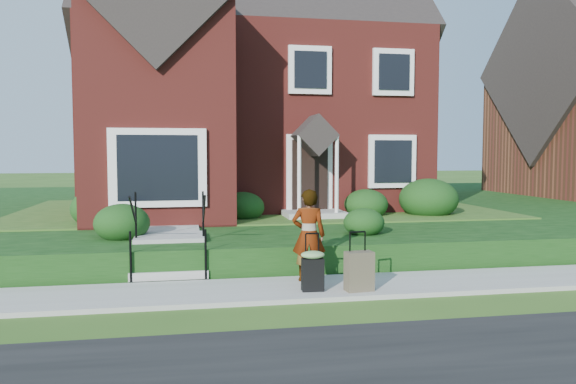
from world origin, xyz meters
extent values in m
plane|color=#2D5119|center=(0.00, 0.00, 0.00)|extent=(120.00, 120.00, 0.00)
cube|color=#9E9B93|center=(0.00, 0.00, 0.04)|extent=(60.00, 1.60, 0.08)
cube|color=black|center=(4.00, 10.90, 0.30)|extent=(44.00, 20.00, 0.60)
cube|color=#9E9B93|center=(-2.50, 5.00, 0.63)|extent=(1.20, 6.00, 0.06)
cube|color=maroon|center=(0.00, 10.00, 3.30)|extent=(10.00, 8.00, 5.40)
cube|color=maroon|center=(-2.80, 5.20, 3.30)|extent=(3.60, 2.40, 5.40)
cube|color=white|center=(-2.80, 4.05, 2.00)|extent=(2.20, 0.30, 1.80)
cube|color=black|center=(1.20, 5.94, 1.65)|extent=(1.00, 0.12, 2.10)
cube|color=black|center=(3.60, 5.95, 2.10)|extent=(1.40, 0.10, 1.50)
cube|color=#9E9B93|center=(-2.50, 1.00, 0.15)|extent=(1.40, 0.30, 0.15)
cube|color=#9E9B93|center=(-2.50, 1.30, 0.30)|extent=(1.40, 0.30, 0.15)
cube|color=#9E9B93|center=(-2.50, 1.60, 0.45)|extent=(1.40, 0.30, 0.15)
cube|color=#9E9B93|center=(-2.50, 1.90, 0.60)|extent=(1.40, 0.30, 0.15)
cube|color=#9E9B93|center=(-2.50, 2.45, 0.60)|extent=(1.40, 0.80, 0.15)
cylinder|color=black|center=(-3.15, 0.85, 0.53)|extent=(0.04, 0.04, 0.90)
cylinder|color=black|center=(-3.15, 2.05, 1.13)|extent=(0.04, 0.04, 0.90)
cylinder|color=black|center=(-1.85, 0.85, 0.53)|extent=(0.04, 0.04, 0.90)
cylinder|color=black|center=(-1.85, 2.05, 1.13)|extent=(0.04, 0.04, 0.90)
ellipsoid|color=#123610|center=(-4.23, 5.05, 1.10)|extent=(1.42, 1.42, 0.99)
ellipsoid|color=#123610|center=(-0.71, 5.50, 1.00)|extent=(1.15, 1.15, 0.80)
ellipsoid|color=#123610|center=(2.69, 5.49, 1.02)|extent=(1.20, 1.20, 0.84)
ellipsoid|color=#123610|center=(4.50, 5.47, 1.18)|extent=(1.64, 1.64, 1.15)
ellipsoid|color=#123610|center=(-3.48, 2.62, 0.99)|extent=(1.13, 1.13, 0.79)
ellipsoid|color=#123610|center=(1.58, 2.31, 0.91)|extent=(0.88, 0.88, 0.62)
imported|color=#999999|center=(-0.06, 0.39, 0.89)|extent=(0.66, 0.50, 1.63)
cube|color=black|center=(-0.16, -0.34, 0.35)|extent=(0.37, 0.22, 0.54)
cylinder|color=black|center=(-0.16, -0.34, 1.02)|extent=(0.22, 0.04, 0.03)
cylinder|color=black|center=(-0.26, -0.34, 0.82)|extent=(0.02, 0.02, 0.40)
cylinder|color=black|center=(-0.05, -0.34, 0.82)|extent=(0.02, 0.02, 0.40)
cylinder|color=black|center=(-0.28, -0.34, 0.11)|extent=(0.04, 0.06, 0.06)
cylinder|color=black|center=(-0.03, -0.34, 0.11)|extent=(0.04, 0.06, 0.06)
ellipsoid|color=#73A35D|center=(-0.16, -0.34, 0.68)|extent=(0.41, 0.34, 0.13)
cube|color=brown|center=(0.60, -0.47, 0.40)|extent=(0.48, 0.30, 0.65)
cylinder|color=black|center=(0.60, -0.47, 1.04)|extent=(0.27, 0.06, 0.03)
cylinder|color=black|center=(0.46, -0.47, 0.89)|extent=(0.02, 0.02, 0.32)
cylinder|color=black|center=(0.73, -0.47, 0.89)|extent=(0.02, 0.02, 0.32)
cylinder|color=black|center=(0.44, -0.47, 0.11)|extent=(0.05, 0.06, 0.06)
cylinder|color=black|center=(0.75, -0.47, 0.11)|extent=(0.05, 0.06, 0.06)
camera|label=1|loc=(-2.20, -9.18, 2.34)|focal=35.00mm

